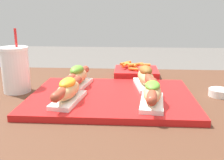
{
  "coord_description": "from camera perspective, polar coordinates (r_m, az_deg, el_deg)",
  "views": [
    {
      "loc": [
        0.11,
        -0.76,
        0.97
      ],
      "look_at": [
        0.06,
        0.02,
        0.75
      ],
      "focal_mm": 42.0,
      "sensor_mm": 36.0,
      "label": 1
    }
  ],
  "objects": [
    {
      "name": "hot_dog_1",
      "position": [
        0.71,
        8.76,
        -2.84
      ],
      "size": [
        0.08,
        0.2,
        0.07
      ],
      "color": "white",
      "rests_on": "serving_tray"
    },
    {
      "name": "drink_cup",
      "position": [
        0.92,
        -20.26,
        2.13
      ],
      "size": [
        0.09,
        0.09,
        0.21
      ],
      "color": "white",
      "rests_on": "patio_table"
    },
    {
      "name": "hot_dog_3",
      "position": [
        0.87,
        7.34,
        0.66
      ],
      "size": [
        0.08,
        0.19,
        0.07
      ],
      "color": "white",
      "rests_on": "serving_tray"
    },
    {
      "name": "sauce_bowl",
      "position": [
        0.9,
        22.31,
        -2.47
      ],
      "size": [
        0.07,
        0.07,
        0.02
      ],
      "color": "white",
      "rests_on": "patio_table"
    },
    {
      "name": "hot_dog_2",
      "position": [
        0.88,
        -7.57,
        0.69
      ],
      "size": [
        0.08,
        0.19,
        0.07
      ],
      "color": "white",
      "rests_on": "serving_tray"
    },
    {
      "name": "fries_basket",
      "position": [
        1.07,
        5.25,
        1.6
      ],
      "size": [
        0.17,
        0.16,
        0.06
      ],
      "color": "red",
      "rests_on": "patio_table"
    },
    {
      "name": "serving_tray",
      "position": [
        0.8,
        -0.09,
        -3.75
      ],
      "size": [
        0.49,
        0.36,
        0.02
      ],
      "color": "red",
      "rests_on": "patio_table"
    },
    {
      "name": "hot_dog_0",
      "position": [
        0.74,
        -9.57,
        -2.26
      ],
      "size": [
        0.08,
        0.19,
        0.07
      ],
      "color": "white",
      "rests_on": "serving_tray"
    }
  ]
}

